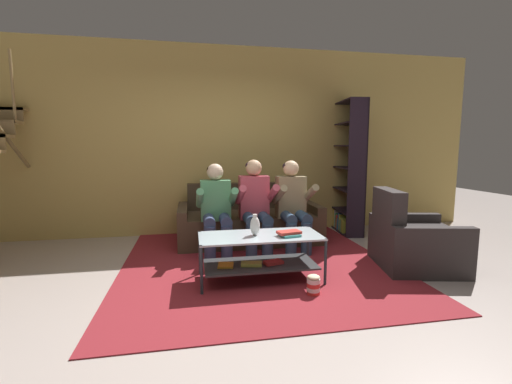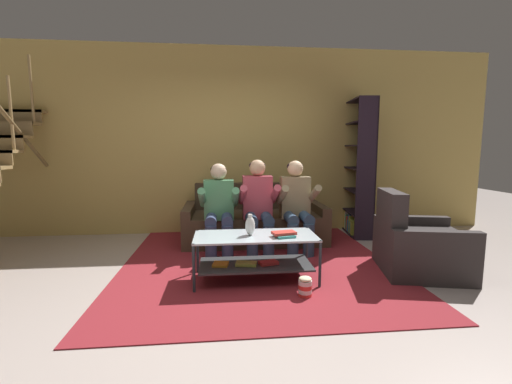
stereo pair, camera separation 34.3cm
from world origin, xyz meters
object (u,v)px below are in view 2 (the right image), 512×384
at_px(book_stack, 284,234).
at_px(popcorn_tub, 305,287).
at_px(person_seated_left, 219,205).
at_px(armchair, 418,246).
at_px(person_seated_middle, 258,203).
at_px(vase, 250,225).
at_px(bookshelf, 358,182).
at_px(person_seated_right, 297,202).
at_px(coffee_table, 255,251).
at_px(couch, 254,222).

bearing_deg(book_stack, popcorn_tub, -70.41).
bearing_deg(person_seated_left, armchair, -23.20).
height_order(person_seated_left, armchair, person_seated_left).
bearing_deg(person_seated_middle, vase, -100.86).
relative_size(bookshelf, popcorn_tub, 10.70).
bearing_deg(person_seated_right, armchair, -38.99).
bearing_deg(person_seated_right, coffee_table, -123.51).
bearing_deg(couch, person_seated_left, -131.95).
relative_size(person_seated_left, bookshelf, 0.55).
bearing_deg(person_seated_right, bookshelf, 36.51).
bearing_deg(person_seated_right, couch, 132.11).
height_order(couch, coffee_table, couch).
distance_m(armchair, popcorn_tub, 1.47).
height_order(couch, person_seated_middle, person_seated_middle).
bearing_deg(coffee_table, bookshelf, 45.28).
bearing_deg(armchair, book_stack, -174.91).
bearing_deg(coffee_table, couch, 84.80).
relative_size(vase, book_stack, 0.86).
bearing_deg(person_seated_middle, person_seated_left, -179.51).
height_order(person_seated_left, book_stack, person_seated_left).
relative_size(person_seated_left, person_seated_right, 0.97).
bearing_deg(book_stack, armchair, 5.09).
bearing_deg(popcorn_tub, vase, 135.25).
distance_m(couch, person_seated_left, 0.83).
xyz_separation_m(person_seated_left, coffee_table, (0.36, -0.97, -0.31)).
xyz_separation_m(person_seated_left, vase, (0.32, -0.96, -0.05)).
distance_m(vase, bookshelf, 2.65).
bearing_deg(person_seated_left, vase, -71.64).
height_order(vase, armchair, armchair).
distance_m(couch, person_seated_middle, 0.67).
bearing_deg(person_seated_middle, armchair, -29.36).
relative_size(couch, person_seated_left, 1.74).
bearing_deg(popcorn_tub, coffee_table, 132.75).
xyz_separation_m(person_seated_left, person_seated_middle, (0.50, 0.00, 0.02)).
height_order(book_stack, bookshelf, bookshelf).
bearing_deg(couch, bookshelf, 10.89).
bearing_deg(person_seated_left, person_seated_right, 0.18).
bearing_deg(armchair, couch, 138.00).
xyz_separation_m(person_seated_left, popcorn_tub, (0.78, -1.42, -0.53)).
height_order(person_seated_left, popcorn_tub, person_seated_left).
height_order(coffee_table, book_stack, book_stack).
distance_m(vase, popcorn_tub, 0.80).
distance_m(person_seated_middle, armchair, 1.92).
xyz_separation_m(person_seated_right, armchair, (1.14, -0.92, -0.35)).
relative_size(person_seated_right, armchair, 1.19).
height_order(person_seated_right, popcorn_tub, person_seated_right).
distance_m(person_seated_middle, book_stack, 1.08).
xyz_separation_m(couch, armchair, (1.64, -1.48, 0.02)).
height_order(person_seated_middle, person_seated_right, person_seated_middle).
bearing_deg(bookshelf, book_stack, -128.61).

